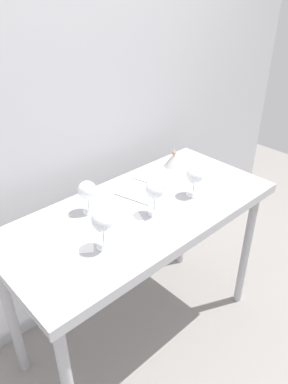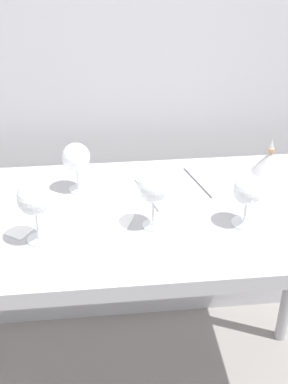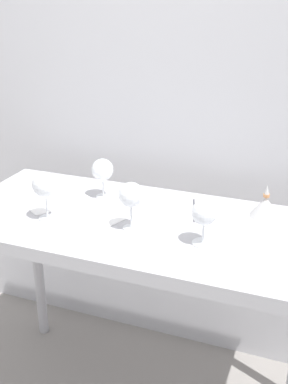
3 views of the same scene
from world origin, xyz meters
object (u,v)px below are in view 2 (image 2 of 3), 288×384
at_px(wine_glass_far_left, 76,158).
at_px(tasting_sheet_upper, 27,210).
at_px(open_notebook, 197,184).
at_px(wine_glass_near_center, 153,188).
at_px(decanter_funnel, 269,161).
at_px(wine_glass_near_left, 34,200).
at_px(wine_glass_near_right, 248,191).
at_px(tasting_sheet_lower, 99,231).

height_order(wine_glass_far_left, tasting_sheet_upper, wine_glass_far_left).
distance_m(wine_glass_far_left, open_notebook, 0.41).
height_order(wine_glass_near_center, decanter_funnel, wine_glass_near_center).
bearing_deg(open_notebook, wine_glass_near_center, -144.09).
height_order(wine_glass_near_center, tasting_sheet_upper, wine_glass_near_center).
height_order(wine_glass_near_left, wine_glass_near_right, wine_glass_near_left).
bearing_deg(decanter_funnel, wine_glass_near_left, -157.63).
height_order(tasting_sheet_upper, decanter_funnel, decanter_funnel).
bearing_deg(open_notebook, decanter_funnel, -2.18).
distance_m(wine_glass_near_center, tasting_sheet_lower, 0.20).
bearing_deg(open_notebook, wine_glass_near_left, -168.79).
distance_m(wine_glass_far_left, tasting_sheet_lower, 0.27).
distance_m(wine_glass_far_left, tasting_sheet_upper, 0.22).
distance_m(tasting_sheet_upper, tasting_sheet_lower, 0.25).
distance_m(wine_glass_near_center, wine_glass_near_right, 0.27).
relative_size(wine_glass_near_center, wine_glass_far_left, 1.07).
relative_size(wine_glass_far_left, tasting_sheet_lower, 0.61).
bearing_deg(wine_glass_near_right, decanter_funnel, 60.60).
bearing_deg(wine_glass_near_right, wine_glass_near_center, 176.66).
relative_size(open_notebook, decanter_funnel, 3.22).
bearing_deg(tasting_sheet_upper, decanter_funnel, 45.67).
bearing_deg(wine_glass_near_right, tasting_sheet_upper, 168.29).
distance_m(tasting_sheet_upper, decanter_funnel, 0.82).
bearing_deg(wine_glass_far_left, tasting_sheet_upper, -145.27).
xyz_separation_m(wine_glass_near_right, decanter_funnel, (0.17, 0.29, -0.07)).
bearing_deg(open_notebook, tasting_sheet_upper, 174.85).
bearing_deg(tasting_sheet_upper, wine_glass_near_center, 16.94).
relative_size(wine_glass_near_left, tasting_sheet_lower, 0.68).
xyz_separation_m(tasting_sheet_upper, tasting_sheet_lower, (0.22, -0.13, 0.00)).
relative_size(wine_glass_near_center, wine_glass_near_right, 1.11).
bearing_deg(tasting_sheet_lower, wine_glass_near_left, -151.55).
bearing_deg(wine_glass_near_right, wine_glass_far_left, 153.60).
height_order(wine_glass_near_center, open_notebook, wine_glass_near_center).
bearing_deg(wine_glass_near_left, wine_glass_near_right, 1.80).
relative_size(wine_glass_near_right, decanter_funnel, 1.28).
xyz_separation_m(wine_glass_near_center, open_notebook, (0.17, 0.22, -0.12)).
bearing_deg(wine_glass_near_center, tasting_sheet_lower, -175.11).
height_order(open_notebook, decanter_funnel, decanter_funnel).
xyz_separation_m(wine_glass_near_center, tasting_sheet_lower, (-0.16, -0.01, -0.13)).
distance_m(wine_glass_near_left, open_notebook, 0.57).
xyz_separation_m(tasting_sheet_lower, decanter_funnel, (0.59, 0.29, 0.04)).
height_order(wine_glass_near_left, tasting_sheet_lower, wine_glass_near_left).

